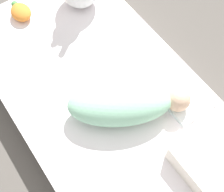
# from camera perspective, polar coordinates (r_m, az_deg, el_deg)

# --- Properties ---
(ground_plane) EXTENTS (12.00, 12.00, 0.00)m
(ground_plane) POSITION_cam_1_polar(r_m,az_deg,el_deg) (1.52, -1.16, -1.89)
(ground_plane) COLOR #514C47
(bed_mattress) EXTENTS (1.52, 0.80, 0.14)m
(bed_mattress) POSITION_cam_1_polar(r_m,az_deg,el_deg) (1.46, -1.21, -0.64)
(bed_mattress) COLOR white
(bed_mattress) RESTS_ON ground_plane
(burp_cloth) EXTENTS (0.23, 0.19, 0.02)m
(burp_cloth) POSITION_cam_1_polar(r_m,az_deg,el_deg) (1.41, 12.72, 0.11)
(burp_cloth) COLOR white
(burp_cloth) RESTS_ON bed_mattress
(swaddled_baby) EXTENTS (0.40, 0.51, 0.15)m
(swaddled_baby) POSITION_cam_1_polar(r_m,az_deg,el_deg) (1.29, 2.21, -1.27)
(swaddled_baby) COLOR #99D6B2
(swaddled_baby) RESTS_ON bed_mattress
(turtle_plush) EXTENTS (0.15, 0.10, 0.06)m
(turtle_plush) POSITION_cam_1_polar(r_m,az_deg,el_deg) (1.70, -16.38, 14.56)
(turtle_plush) COLOR orange
(turtle_plush) RESTS_ON bed_mattress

